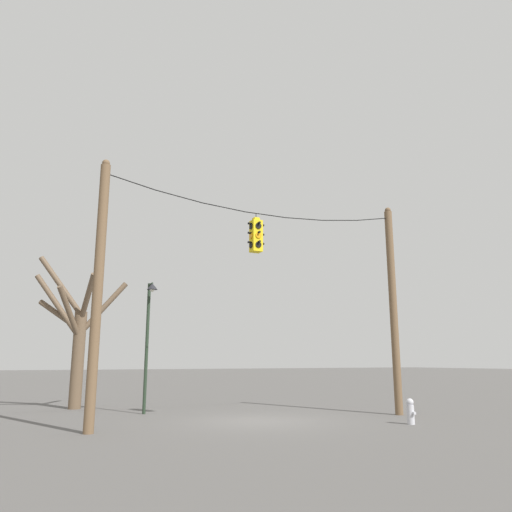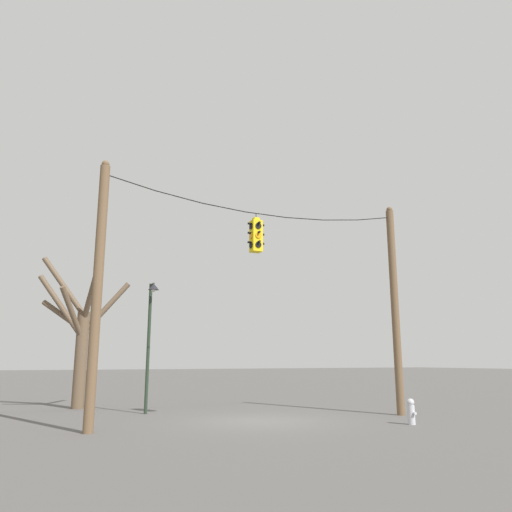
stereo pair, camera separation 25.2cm
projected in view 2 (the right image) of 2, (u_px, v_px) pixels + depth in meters
ground_plane at (260, 421)px, 15.68m from camera, size 200.00×200.00×0.00m
utility_pole_left at (97, 290)px, 13.84m from camera, size 0.28×0.28×7.62m
utility_pole_right at (395, 307)px, 18.24m from camera, size 0.28×0.28×7.62m
span_wire at (266, 209)px, 16.66m from camera, size 10.52×0.03×0.59m
traffic_light_over_intersection at (256, 236)px, 16.31m from camera, size 0.58×0.58×1.30m
street_lamp at (150, 323)px, 18.39m from camera, size 0.39×0.69×4.72m
bare_tree at (78, 334)px, 20.36m from camera, size 3.67×2.64×6.18m
fire_hydrant at (411, 411)px, 14.94m from camera, size 0.22×0.30×0.75m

